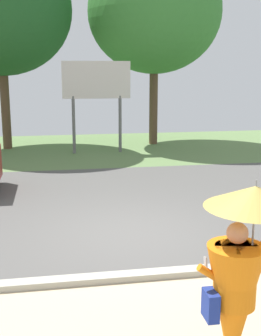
{
  "coord_description": "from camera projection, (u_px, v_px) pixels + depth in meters",
  "views": [
    {
      "loc": [
        -1.48,
        -8.35,
        3.19
      ],
      "look_at": [
        0.15,
        1.0,
        1.1
      ],
      "focal_mm": 47.99,
      "sensor_mm": 36.0,
      "label": 1
    }
  ],
  "objects": [
    {
      "name": "ground_plane",
      "position": [
        112.0,
        195.0,
        11.81
      ],
      "size": [
        40.0,
        22.0,
        0.2
      ],
      "color": "#565451"
    },
    {
      "name": "tree_left_far",
      "position": [
        0.0,
        9.0,
        17.34
      ],
      "size": [
        5.58,
        5.58,
        8.0
      ],
      "color": "brown",
      "rests_on": "ground_plane"
    },
    {
      "name": "tree_center_back",
      "position": [
        154.0,
        12.0,
        18.53
      ],
      "size": [
        5.54,
        5.54,
        8.03
      ],
      "color": "brown",
      "rests_on": "ground_plane"
    },
    {
      "name": "monk_pedestrian",
      "position": [
        239.0,
        277.0,
        4.6
      ],
      "size": [
        1.09,
        1.02,
        2.13
      ],
      "rotation": [
        0.0,
        0.0,
        -0.18
      ],
      "color": "orange",
      "rests_on": "ground_plane"
    },
    {
      "name": "roadside_billboard",
      "position": [
        97.0,
        87.0,
        17.05
      ],
      "size": [
        2.6,
        0.12,
        3.5
      ],
      "color": "slate",
      "rests_on": "ground_plane"
    }
  ]
}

